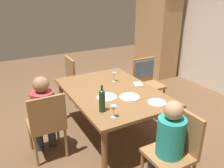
{
  "coord_description": "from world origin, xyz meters",
  "views": [
    {
      "loc": [
        2.67,
        -1.46,
        2.06
      ],
      "look_at": [
        0.0,
        0.0,
        0.82
      ],
      "focal_mm": 37.18,
      "sensor_mm": 36.0,
      "label": 1
    }
  ],
  "objects_px": {
    "chair_far_left": "(146,76)",
    "chair_left_end": "(77,77)",
    "chair_near": "(47,122)",
    "wine_glass_centre": "(114,75)",
    "handbag": "(160,111)",
    "armoire_cabinet": "(157,31)",
    "dining_table": "(112,95)",
    "person_woman_host": "(168,142)",
    "dinner_plate_host": "(157,102)",
    "dinner_plate_guest_left": "(107,97)",
    "dinner_plate_guest_right": "(130,97)",
    "chair_right_end": "(176,147)",
    "wine_glass_near_left": "(114,109)",
    "wine_bottle_tall_green": "(102,100)",
    "person_man_bearded": "(44,110)"
  },
  "relations": [
    {
      "from": "chair_far_left",
      "to": "chair_left_end",
      "type": "bearing_deg",
      "value": -34.29
    },
    {
      "from": "chair_near",
      "to": "wine_glass_centre",
      "type": "relative_size",
      "value": 6.17
    },
    {
      "from": "chair_near",
      "to": "handbag",
      "type": "height_order",
      "value": "chair_near"
    },
    {
      "from": "armoire_cabinet",
      "to": "dining_table",
      "type": "height_order",
      "value": "armoire_cabinet"
    },
    {
      "from": "dining_table",
      "to": "chair_left_end",
      "type": "height_order",
      "value": "chair_left_end"
    },
    {
      "from": "person_woman_host",
      "to": "armoire_cabinet",
      "type": "bearing_deg",
      "value": -36.68
    },
    {
      "from": "dinner_plate_host",
      "to": "dinner_plate_guest_left",
      "type": "bearing_deg",
      "value": -132.52
    },
    {
      "from": "dinner_plate_host",
      "to": "dinner_plate_guest_right",
      "type": "relative_size",
      "value": 0.85
    },
    {
      "from": "chair_left_end",
      "to": "handbag",
      "type": "bearing_deg",
      "value": 41.56
    },
    {
      "from": "chair_right_end",
      "to": "person_woman_host",
      "type": "relative_size",
      "value": 0.85
    },
    {
      "from": "armoire_cabinet",
      "to": "person_woman_host",
      "type": "relative_size",
      "value": 2.01
    },
    {
      "from": "wine_glass_near_left",
      "to": "dinner_plate_guest_right",
      "type": "height_order",
      "value": "wine_glass_near_left"
    },
    {
      "from": "wine_bottle_tall_green",
      "to": "chair_right_end",
      "type": "bearing_deg",
      "value": 32.73
    },
    {
      "from": "chair_far_left",
      "to": "wine_glass_centre",
      "type": "bearing_deg",
      "value": 15.5
    },
    {
      "from": "wine_glass_near_left",
      "to": "dinner_plate_guest_left",
      "type": "bearing_deg",
      "value": 160.81
    },
    {
      "from": "chair_left_end",
      "to": "dinner_plate_guest_right",
      "type": "xyz_separation_m",
      "value": [
        1.55,
        0.18,
        0.19
      ]
    },
    {
      "from": "person_woman_host",
      "to": "dinner_plate_guest_right",
      "type": "relative_size",
      "value": 3.95
    },
    {
      "from": "dinner_plate_guest_right",
      "to": "chair_left_end",
      "type": "bearing_deg",
      "value": -173.3
    },
    {
      "from": "chair_near",
      "to": "wine_bottle_tall_green",
      "type": "xyz_separation_m",
      "value": [
        0.39,
        0.58,
        0.34
      ]
    },
    {
      "from": "armoire_cabinet",
      "to": "person_man_bearded",
      "type": "xyz_separation_m",
      "value": [
        1.93,
        -3.32,
        -0.46
      ]
    },
    {
      "from": "person_man_bearded",
      "to": "handbag",
      "type": "relative_size",
      "value": 3.94
    },
    {
      "from": "wine_glass_centre",
      "to": "dinner_plate_guest_left",
      "type": "distance_m",
      "value": 0.6
    },
    {
      "from": "dinner_plate_host",
      "to": "dining_table",
      "type": "bearing_deg",
      "value": -153.27
    },
    {
      "from": "person_woman_host",
      "to": "dinner_plate_host",
      "type": "xyz_separation_m",
      "value": [
        -0.61,
        0.34,
        0.1
      ]
    },
    {
      "from": "person_man_bearded",
      "to": "wine_bottle_tall_green",
      "type": "relative_size",
      "value": 3.32
    },
    {
      "from": "person_woman_host",
      "to": "dinner_plate_guest_right",
      "type": "bearing_deg",
      "value": -7.52
    },
    {
      "from": "chair_right_end",
      "to": "wine_glass_centre",
      "type": "relative_size",
      "value": 6.17
    },
    {
      "from": "chair_near",
      "to": "chair_left_end",
      "type": "relative_size",
      "value": 1.0
    },
    {
      "from": "chair_left_end",
      "to": "wine_glass_near_left",
      "type": "height_order",
      "value": "chair_left_end"
    },
    {
      "from": "armoire_cabinet",
      "to": "dinner_plate_guest_right",
      "type": "bearing_deg",
      "value": -44.74
    },
    {
      "from": "chair_far_left",
      "to": "dinner_plate_guest_right",
      "type": "height_order",
      "value": "chair_far_left"
    },
    {
      "from": "chair_left_end",
      "to": "chair_far_left",
      "type": "bearing_deg",
      "value": 55.71
    },
    {
      "from": "chair_far_left",
      "to": "dinner_plate_host",
      "type": "height_order",
      "value": "chair_far_left"
    },
    {
      "from": "dining_table",
      "to": "dinner_plate_guest_left",
      "type": "height_order",
      "value": "dinner_plate_guest_left"
    },
    {
      "from": "chair_right_end",
      "to": "chair_near",
      "type": "height_order",
      "value": "same"
    },
    {
      "from": "person_woman_host",
      "to": "handbag",
      "type": "distance_m",
      "value": 1.69
    },
    {
      "from": "armoire_cabinet",
      "to": "chair_near",
      "type": "bearing_deg",
      "value": -58.45
    },
    {
      "from": "dining_table",
      "to": "chair_near",
      "type": "xyz_separation_m",
      "value": [
        0.09,
        -0.98,
        -0.12
      ]
    },
    {
      "from": "wine_glass_centre",
      "to": "dinner_plate_host",
      "type": "xyz_separation_m",
      "value": [
        0.91,
        0.12,
        -0.1
      ]
    },
    {
      "from": "chair_right_end",
      "to": "handbag",
      "type": "bearing_deg",
      "value": -35.09
    },
    {
      "from": "person_woman_host",
      "to": "wine_bottle_tall_green",
      "type": "distance_m",
      "value": 0.87
    },
    {
      "from": "wine_bottle_tall_green",
      "to": "dinner_plate_host",
      "type": "xyz_separation_m",
      "value": [
        0.14,
        0.71,
        -0.14
      ]
    },
    {
      "from": "chair_right_end",
      "to": "dinner_plate_guest_right",
      "type": "bearing_deg",
      "value": -0.49
    },
    {
      "from": "wine_glass_near_left",
      "to": "dinner_plate_host",
      "type": "xyz_separation_m",
      "value": [
        -0.05,
        0.66,
        -0.1
      ]
    },
    {
      "from": "chair_near",
      "to": "chair_left_end",
      "type": "distance_m",
      "value": 1.59
    },
    {
      "from": "person_woman_host",
      "to": "wine_glass_centre",
      "type": "bearing_deg",
      "value": -8.35
    },
    {
      "from": "armoire_cabinet",
      "to": "chair_left_end",
      "type": "xyz_separation_m",
      "value": [
        0.72,
        -2.43,
        -0.56
      ]
    },
    {
      "from": "armoire_cabinet",
      "to": "dining_table",
      "type": "bearing_deg",
      "value": -50.24
    },
    {
      "from": "dining_table",
      "to": "wine_glass_near_left",
      "type": "height_order",
      "value": "wine_glass_near_left"
    },
    {
      "from": "dining_table",
      "to": "wine_bottle_tall_green",
      "type": "height_order",
      "value": "wine_bottle_tall_green"
    }
  ]
}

